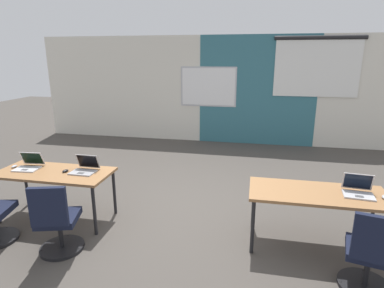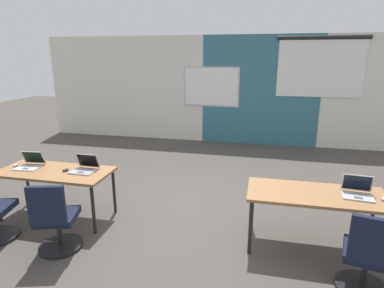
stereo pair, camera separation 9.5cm
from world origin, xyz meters
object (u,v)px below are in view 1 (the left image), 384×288
chair_near_right_end (370,259)px  desk_near_left (54,175)px  desk_near_right (317,197)px  laptop_near_left_inner (85,168)px  mouse_near_left_inner (65,171)px  laptop_near_left_end (29,165)px  mouse_near_left_end (14,166)px  chair_near_left_inner (57,224)px  laptop_near_right_end (358,190)px  mouse_near_right_end (384,197)px

chair_near_right_end → desk_near_left: bearing=2.6°
desk_near_right → chair_near_right_end: size_ratio=1.74×
laptop_near_left_inner → mouse_near_left_inner: (-0.26, -0.07, -0.03)m
laptop_near_left_end → mouse_near_left_end: (-0.23, -0.01, -0.03)m
chair_near_right_end → mouse_near_left_inner: 3.81m
mouse_near_left_inner → laptop_near_left_end: bearing=176.9°
mouse_near_left_inner → chair_near_left_inner: 0.91m
chair_near_left_inner → mouse_near_left_inner: bearing=-81.9°
laptop_near_left_inner → mouse_near_left_end: 1.09m
desk_near_right → laptop_near_right_end: bearing=3.6°
laptop_near_right_end → chair_near_right_end: laptop_near_right_end is taller
laptop_near_right_end → mouse_near_right_end: (0.26, -0.06, -0.03)m
desk_near_right → mouse_near_left_inner: (-3.33, 0.01, 0.08)m
laptop_near_left_end → mouse_near_left_end: bearing=177.1°
laptop_near_right_end → laptop_near_left_end: (-4.37, 0.02, -0.00)m
laptop_near_left_inner → mouse_near_left_inner: 0.27m
mouse_near_left_end → desk_near_left: bearing=-2.9°
chair_near_left_inner → laptop_near_left_end: laptop_near_left_end is taller
chair_near_right_end → chair_near_left_inner: bearing=13.7°
laptop_near_right_end → mouse_near_left_inner: bearing=-173.7°
laptop_near_left_inner → laptop_near_left_end: 0.86m
laptop_near_left_inner → laptop_near_right_end: bearing=0.3°
desk_near_left → chair_near_right_end: chair_near_right_end is taller
desk_near_right → mouse_near_right_end: mouse_near_right_end is taller
mouse_near_left_inner → mouse_near_left_end: 0.83m
desk_near_left → mouse_near_right_end: bearing=-0.4°
laptop_near_left_inner → chair_near_right_end: bearing=-12.2°
desk_near_left → chair_near_right_end: bearing=-10.8°
laptop_near_left_inner → laptop_near_left_end: size_ratio=0.94×
chair_near_right_end → chair_near_left_inner: size_ratio=1.00×
desk_near_left → laptop_near_right_end: size_ratio=4.45×
laptop_near_left_end → laptop_near_right_end: bearing=-5.5°
mouse_near_left_end → chair_near_left_inner: bearing=-34.0°
laptop_near_right_end → mouse_near_left_end: (-4.60, 0.01, -0.03)m
desk_near_left → desk_near_right: size_ratio=1.00×
laptop_near_right_end → chair_near_right_end: bearing=-87.9°
laptop_near_left_end → chair_near_right_end: bearing=-15.6°
laptop_near_left_inner → mouse_near_left_inner: size_ratio=3.03×
chair_near_left_inner → mouse_near_right_end: bearing=175.4°
laptop_near_left_inner → mouse_near_right_end: bearing=-0.5°
laptop_near_right_end → laptop_near_left_inner: (-3.51, 0.05, -0.00)m
laptop_near_right_end → desk_near_left: bearing=-173.6°
mouse_near_right_end → chair_near_left_inner: size_ratio=0.12×
mouse_near_right_end → desk_near_left: bearing=179.6°
desk_near_right → mouse_near_left_end: (-4.16, 0.03, 0.08)m
laptop_near_right_end → laptop_near_left_end: size_ratio=1.00×
chair_near_right_end → laptop_near_right_end: bearing=-80.6°
mouse_near_right_end → laptop_near_left_end: laptop_near_left_end is taller
desk_near_right → laptop_near_right_end: 0.46m
mouse_near_right_end → mouse_near_left_end: 4.87m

